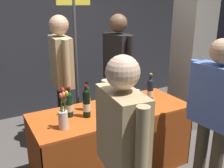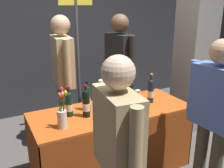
# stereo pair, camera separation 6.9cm
# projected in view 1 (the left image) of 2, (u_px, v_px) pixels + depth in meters

# --- Properties ---
(back_partition) EXTENTS (7.25, 0.12, 2.75)m
(back_partition) POSITION_uv_depth(u_px,v_px,m) (52.00, 34.00, 4.43)
(back_partition) COLOR #2D2D33
(back_partition) RESTS_ON ground_plane
(concrete_pillar) EXTENTS (0.45, 0.45, 3.39)m
(concrete_pillar) POSITION_uv_depth(u_px,v_px,m) (195.00, 18.00, 3.66)
(concrete_pillar) COLOR gray
(concrete_pillar) RESTS_ON ground_plane
(tasting_table) EXTENTS (1.77, 0.71, 0.77)m
(tasting_table) POSITION_uv_depth(u_px,v_px,m) (112.00, 129.00, 2.90)
(tasting_table) COLOR #B74C19
(tasting_table) RESTS_ON ground_plane
(featured_wine_bottle) EXTENTS (0.07, 0.07, 0.34)m
(featured_wine_bottle) POSITION_uv_depth(u_px,v_px,m) (87.00, 98.00, 2.77)
(featured_wine_bottle) COLOR black
(featured_wine_bottle) RESTS_ON tasting_table
(display_bottle_0) EXTENTS (0.08, 0.08, 0.30)m
(display_bottle_0) POSITION_uv_depth(u_px,v_px,m) (130.00, 92.00, 3.01)
(display_bottle_0) COLOR black
(display_bottle_0) RESTS_ON tasting_table
(display_bottle_1) EXTENTS (0.08, 0.08, 0.32)m
(display_bottle_1) POSITION_uv_depth(u_px,v_px,m) (69.00, 104.00, 2.63)
(display_bottle_1) COLOR black
(display_bottle_1) RESTS_ON tasting_table
(display_bottle_2) EXTENTS (0.08, 0.08, 0.35)m
(display_bottle_2) POSITION_uv_depth(u_px,v_px,m) (119.00, 105.00, 2.58)
(display_bottle_2) COLOR black
(display_bottle_2) RESTS_ON tasting_table
(display_bottle_3) EXTENTS (0.08, 0.08, 0.34)m
(display_bottle_3) POSITION_uv_depth(u_px,v_px,m) (87.00, 103.00, 2.61)
(display_bottle_3) COLOR black
(display_bottle_3) RESTS_ON tasting_table
(display_bottle_4) EXTENTS (0.07, 0.07, 0.35)m
(display_bottle_4) POSITION_uv_depth(u_px,v_px,m) (150.00, 90.00, 3.01)
(display_bottle_4) COLOR #192333
(display_bottle_4) RESTS_ON tasting_table
(wine_glass_near_vendor) EXTENTS (0.06, 0.06, 0.13)m
(wine_glass_near_vendor) POSITION_uv_depth(u_px,v_px,m) (137.00, 93.00, 3.06)
(wine_glass_near_vendor) COLOR silver
(wine_glass_near_vendor) RESTS_ON tasting_table
(flower_vase) EXTENTS (0.10, 0.10, 0.41)m
(flower_vase) POSITION_uv_depth(u_px,v_px,m) (63.00, 115.00, 2.37)
(flower_vase) COLOR silver
(flower_vase) RESTS_ON tasting_table
(vendor_presenter) EXTENTS (0.28, 0.57, 1.77)m
(vendor_presenter) POSITION_uv_depth(u_px,v_px,m) (118.00, 66.00, 3.52)
(vendor_presenter) COLOR black
(vendor_presenter) RESTS_ON ground_plane
(vendor_assistant) EXTENTS (0.25, 0.63, 1.77)m
(vendor_assistant) POSITION_uv_depth(u_px,v_px,m) (62.00, 70.00, 3.26)
(vendor_assistant) COLOR black
(vendor_assistant) RESTS_ON ground_plane
(taster_foreground_right) EXTENTS (0.25, 0.61, 1.61)m
(taster_foreground_right) POSITION_uv_depth(u_px,v_px,m) (122.00, 147.00, 1.75)
(taster_foreground_right) COLOR black
(taster_foreground_right) RESTS_ON ground_plane
(taster_foreground_left) EXTENTS (0.25, 0.63, 1.62)m
(taster_foreground_left) POSITION_uv_depth(u_px,v_px,m) (215.00, 108.00, 2.36)
(taster_foreground_left) COLOR #4C4233
(taster_foreground_left) RESTS_ON ground_plane
(booth_signpost) EXTENTS (0.48, 0.04, 2.04)m
(booth_signpost) POSITION_uv_depth(u_px,v_px,m) (76.00, 53.00, 3.63)
(booth_signpost) COLOR #47474C
(booth_signpost) RESTS_ON ground_plane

